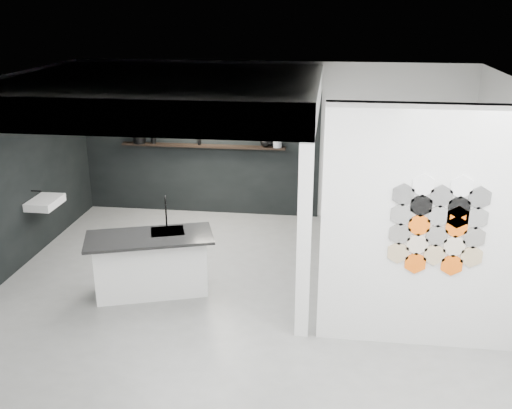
% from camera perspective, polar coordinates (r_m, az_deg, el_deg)
% --- Properties ---
extents(floor, '(7.00, 6.00, 0.01)m').
position_cam_1_polar(floor, '(8.00, -1.00, -8.51)').
color(floor, slate).
extents(partition_panel, '(2.45, 0.15, 2.80)m').
position_cam_1_polar(partition_panel, '(6.53, 17.29, -2.58)').
color(partition_panel, silver).
rests_on(partition_panel, floor).
extents(bay_clad_back, '(4.40, 0.04, 2.35)m').
position_cam_1_polar(bay_clad_back, '(10.54, -5.71, 5.35)').
color(bay_clad_back, black).
rests_on(bay_clad_back, floor).
extents(bay_clad_left, '(0.04, 4.00, 2.35)m').
position_cam_1_polar(bay_clad_left, '(9.52, -21.27, 2.50)').
color(bay_clad_left, black).
rests_on(bay_clad_left, floor).
extents(bulkhead, '(4.40, 4.00, 0.40)m').
position_cam_1_polar(bulkhead, '(8.39, -9.07, 11.08)').
color(bulkhead, silver).
rests_on(bulkhead, corner_column).
extents(corner_column, '(0.16, 0.16, 2.35)m').
position_cam_1_polar(corner_column, '(6.51, 4.82, -3.91)').
color(corner_column, silver).
rests_on(corner_column, floor).
extents(fascia_beam, '(4.40, 0.16, 0.40)m').
position_cam_1_polar(fascia_beam, '(6.60, -13.70, 8.44)').
color(fascia_beam, silver).
rests_on(fascia_beam, corner_column).
extents(wall_basin, '(0.40, 0.60, 0.12)m').
position_cam_1_polar(wall_basin, '(9.34, -20.35, 0.19)').
color(wall_basin, silver).
rests_on(wall_basin, bay_clad_left).
extents(display_shelf, '(3.00, 0.15, 0.04)m').
position_cam_1_polar(display_shelf, '(10.38, -5.32, 5.86)').
color(display_shelf, black).
rests_on(display_shelf, bay_clad_back).
extents(kitchen_island, '(1.80, 1.21, 1.33)m').
position_cam_1_polar(kitchen_island, '(7.83, -10.44, -5.77)').
color(kitchen_island, silver).
rests_on(kitchen_island, floor).
extents(stockpot, '(0.29, 0.29, 0.19)m').
position_cam_1_polar(stockpot, '(10.68, -11.58, 6.55)').
color(stockpot, black).
rests_on(stockpot, display_shelf).
extents(kettle, '(0.21, 0.21, 0.16)m').
position_cam_1_polar(kettle, '(10.17, 0.97, 6.24)').
color(kettle, black).
rests_on(kettle, display_shelf).
extents(glass_bowl, '(0.20, 0.20, 0.11)m').
position_cam_1_polar(glass_bowl, '(10.16, 2.16, 6.05)').
color(glass_bowl, gray).
rests_on(glass_bowl, display_shelf).
extents(glass_vase, '(0.12, 0.12, 0.14)m').
position_cam_1_polar(glass_vase, '(10.16, 2.16, 6.14)').
color(glass_vase, gray).
rests_on(glass_vase, display_shelf).
extents(bottle_dark, '(0.06, 0.06, 0.15)m').
position_cam_1_polar(bottle_dark, '(10.38, -5.70, 6.38)').
color(bottle_dark, black).
rests_on(bottle_dark, display_shelf).
extents(utensil_cup, '(0.10, 0.10, 0.11)m').
position_cam_1_polar(utensil_cup, '(10.60, -10.21, 6.32)').
color(utensil_cup, black).
rests_on(utensil_cup, display_shelf).
extents(hex_tile_cluster, '(1.04, 0.02, 1.16)m').
position_cam_1_polar(hex_tile_cluster, '(6.42, 17.80, -2.02)').
color(hex_tile_cluster, tan).
rests_on(hex_tile_cluster, partition_panel).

